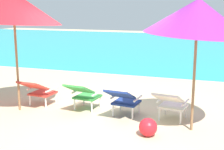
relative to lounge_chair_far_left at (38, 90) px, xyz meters
The scene contains 9 objects.
ground_plane 4.52m from the lounge_chair_far_left, 69.16° to the left, with size 40.00×40.00×0.00m, color #CCB78E.
ocean_band 13.16m from the lounge_chair_far_left, 83.00° to the left, with size 40.00×18.00×0.01m, color #28B2B7.
lounge_chair_far_left is the anchor object (origin of this frame).
lounge_chair_near_left 1.12m from the lounge_chair_far_left, ahead, with size 0.62×0.92×0.68m.
lounge_chair_near_right 2.08m from the lounge_chair_far_left, ahead, with size 0.60×0.91×0.68m.
lounge_chair_far_right 3.05m from the lounge_chair_far_left, ahead, with size 0.65×0.94×0.68m.
beach_umbrella_left 1.91m from the lounge_chair_far_left, 128.00° to the right, with size 2.91×2.91×2.64m.
beach_umbrella_right 3.90m from the lounge_chair_far_left, ahead, with size 2.08×2.05×2.48m.
beach_ball 2.93m from the lounge_chair_far_left, 17.02° to the right, with size 0.33×0.33×0.33m, color red.
Camera 1 is at (2.35, -6.34, 2.27)m, focal length 50.99 mm.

